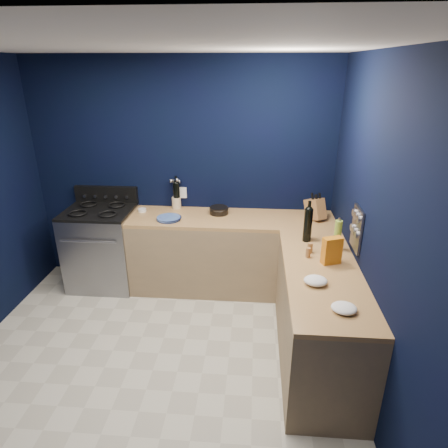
# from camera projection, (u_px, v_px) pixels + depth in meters

# --- Properties ---
(floor) EXTENTS (3.50, 3.50, 0.02)m
(floor) POSITION_uv_depth(u_px,v_px,m) (153.00, 371.00, 3.40)
(floor) COLOR #B5B1A0
(floor) RESTS_ON ground
(ceiling) EXTENTS (3.50, 3.50, 0.02)m
(ceiling) POSITION_uv_depth(u_px,v_px,m) (123.00, 44.00, 2.40)
(ceiling) COLOR silver
(ceiling) RESTS_ON ground
(wall_back) EXTENTS (3.50, 0.02, 2.60)m
(wall_back) POSITION_uv_depth(u_px,v_px,m) (182.00, 174.00, 4.52)
(wall_back) COLOR black
(wall_back) RESTS_ON ground
(wall_right) EXTENTS (0.02, 3.50, 2.60)m
(wall_right) POSITION_uv_depth(u_px,v_px,m) (381.00, 244.00, 2.77)
(wall_right) COLOR black
(wall_right) RESTS_ON ground
(cab_back) EXTENTS (2.30, 0.63, 0.86)m
(cab_back) POSITION_uv_depth(u_px,v_px,m) (231.00, 255.00, 4.51)
(cab_back) COLOR #8A704E
(cab_back) RESTS_ON floor
(top_back) EXTENTS (2.30, 0.63, 0.04)m
(top_back) POSITION_uv_depth(u_px,v_px,m) (232.00, 219.00, 4.34)
(top_back) COLOR brown
(top_back) RESTS_ON cab_back
(cab_right) EXTENTS (0.63, 1.67, 0.86)m
(cab_right) POSITION_uv_depth(u_px,v_px,m) (318.00, 318.00, 3.39)
(cab_right) COLOR #8A704E
(cab_right) RESTS_ON floor
(top_right) EXTENTS (0.63, 1.67, 0.04)m
(top_right) POSITION_uv_depth(u_px,v_px,m) (323.00, 273.00, 3.22)
(top_right) COLOR brown
(top_right) RESTS_ON cab_right
(gas_range) EXTENTS (0.76, 0.66, 0.92)m
(gas_range) POSITION_uv_depth(u_px,v_px,m) (103.00, 249.00, 4.60)
(gas_range) COLOR gray
(gas_range) RESTS_ON floor
(oven_door) EXTENTS (0.59, 0.02, 0.42)m
(oven_door) POSITION_uv_depth(u_px,v_px,m) (93.00, 262.00, 4.31)
(oven_door) COLOR black
(oven_door) RESTS_ON gas_range
(cooktop) EXTENTS (0.76, 0.66, 0.03)m
(cooktop) POSITION_uv_depth(u_px,v_px,m) (98.00, 211.00, 4.41)
(cooktop) COLOR black
(cooktop) RESTS_ON gas_range
(backguard) EXTENTS (0.76, 0.06, 0.20)m
(backguard) POSITION_uv_depth(u_px,v_px,m) (106.00, 194.00, 4.65)
(backguard) COLOR black
(backguard) RESTS_ON gas_range
(spice_panel) EXTENTS (0.02, 0.28, 0.38)m
(spice_panel) POSITION_uv_depth(u_px,v_px,m) (357.00, 229.00, 3.32)
(spice_panel) COLOR gray
(spice_panel) RESTS_ON wall_right
(wall_outlet) EXTENTS (0.09, 0.02, 0.13)m
(wall_outlet) POSITION_uv_depth(u_px,v_px,m) (183.00, 193.00, 4.58)
(wall_outlet) COLOR white
(wall_outlet) RESTS_ON wall_back
(plate_stack) EXTENTS (0.31, 0.31, 0.03)m
(plate_stack) POSITION_uv_depth(u_px,v_px,m) (169.00, 218.00, 4.26)
(plate_stack) COLOR #394398
(plate_stack) RESTS_ON top_back
(ramekin) EXTENTS (0.12, 0.12, 0.04)m
(ramekin) POSITION_uv_depth(u_px,v_px,m) (142.00, 210.00, 4.50)
(ramekin) COLOR white
(ramekin) RESTS_ON top_back
(utensil_crock) EXTENTS (0.14, 0.14, 0.14)m
(utensil_crock) POSITION_uv_depth(u_px,v_px,m) (176.00, 203.00, 4.59)
(utensil_crock) COLOR beige
(utensil_crock) RESTS_ON top_back
(wine_bottle_back) EXTENTS (0.10, 0.10, 0.31)m
(wine_bottle_back) POSITION_uv_depth(u_px,v_px,m) (177.00, 196.00, 4.55)
(wine_bottle_back) COLOR black
(wine_bottle_back) RESTS_ON top_back
(lemon_basket) EXTENTS (0.21, 0.21, 0.08)m
(lemon_basket) POSITION_uv_depth(u_px,v_px,m) (219.00, 210.00, 4.43)
(lemon_basket) COLOR black
(lemon_basket) RESTS_ON top_back
(knife_block) EXTENTS (0.25, 0.29, 0.28)m
(knife_block) POSITION_uv_depth(u_px,v_px,m) (315.00, 209.00, 4.25)
(knife_block) COLOR brown
(knife_block) RESTS_ON top_back
(wine_bottle_right) EXTENTS (0.09, 0.09, 0.33)m
(wine_bottle_right) POSITION_uv_depth(u_px,v_px,m) (308.00, 225.00, 3.70)
(wine_bottle_right) COLOR black
(wine_bottle_right) RESTS_ON top_right
(oil_bottle) EXTENTS (0.08, 0.08, 0.29)m
(oil_bottle) POSITION_uv_depth(u_px,v_px,m) (337.00, 235.00, 3.53)
(oil_bottle) COLOR #80A434
(oil_bottle) RESTS_ON top_right
(spice_jar_near) EXTENTS (0.05, 0.05, 0.09)m
(spice_jar_near) POSITION_uv_depth(u_px,v_px,m) (308.00, 253.00, 3.43)
(spice_jar_near) COLOR olive
(spice_jar_near) RESTS_ON top_right
(spice_jar_far) EXTENTS (0.05, 0.05, 0.09)m
(spice_jar_far) POSITION_uv_depth(u_px,v_px,m) (310.00, 248.00, 3.51)
(spice_jar_far) COLOR olive
(spice_jar_far) RESTS_ON top_right
(crouton_bag) EXTENTS (0.18, 0.13, 0.24)m
(crouton_bag) POSITION_uv_depth(u_px,v_px,m) (332.00, 251.00, 3.30)
(crouton_bag) COLOR red
(crouton_bag) RESTS_ON top_right
(towel_front) EXTENTS (0.21, 0.19, 0.06)m
(towel_front) POSITION_uv_depth(u_px,v_px,m) (316.00, 281.00, 3.01)
(towel_front) COLOR white
(towel_front) RESTS_ON top_right
(towel_end) EXTENTS (0.20, 0.18, 0.05)m
(towel_end) POSITION_uv_depth(u_px,v_px,m) (344.00, 308.00, 2.68)
(towel_end) COLOR white
(towel_end) RESTS_ON top_right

